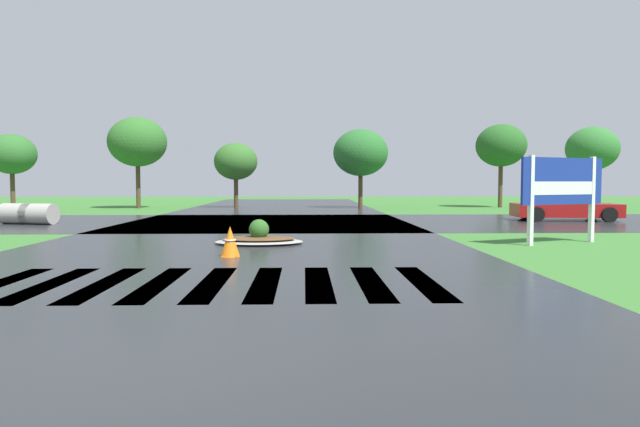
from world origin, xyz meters
The scene contains 10 objects.
ground_plane centered at (0.00, 0.00, -0.05)m, with size 120.00×120.00×0.10m, color #38722D.
asphalt_roadway centered at (0.00, 10.00, 0.00)m, with size 11.85×80.00×0.01m, color #232628.
asphalt_cross_road centered at (0.00, 19.10, 0.00)m, with size 90.00×10.67×0.01m, color #232628.
crosswalk_stripes centered at (0.00, 4.75, 0.00)m, with size 7.65×3.38×0.01m.
estate_billboard centered at (8.70, 10.59, 1.62)m, with size 2.76×1.23×2.43m.
median_island centered at (0.31, 10.82, 0.15)m, with size 2.44×1.61×0.68m.
car_dark_suv centered at (13.08, 19.79, 0.61)m, with size 4.58×2.53×1.28m.
drainage_pipe_stack centered at (-9.59, 18.27, 0.42)m, with size 2.41×1.35×0.84m.
traffic_cone centered at (-0.13, 8.13, 0.34)m, with size 0.45×0.45×0.70m.
background_treeline centered at (2.80, 32.02, 3.81)m, with size 41.25×4.77×5.83m.
Camera 1 is at (1.56, -4.74, 1.73)m, focal length 31.58 mm.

